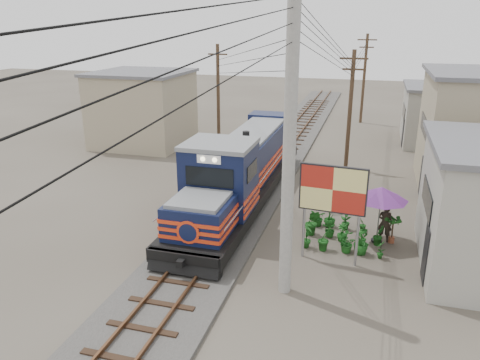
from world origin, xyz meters
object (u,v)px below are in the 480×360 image
(locomotive, at_px, (243,170))
(vendor, at_px, (385,223))
(market_umbrella, at_px, (381,194))
(billboard, at_px, (333,192))

(locomotive, distance_m, vendor, 7.20)
(locomotive, bearing_deg, vendor, -20.74)
(locomotive, relative_size, market_umbrella, 6.43)
(locomotive, bearing_deg, market_umbrella, -22.48)
(locomotive, relative_size, vendor, 9.50)
(market_umbrella, bearing_deg, locomotive, 157.52)
(billboard, height_order, market_umbrella, billboard)
(billboard, xyz_separation_m, market_umbrella, (1.73, 2.18, -0.68))
(vendor, bearing_deg, billboard, 52.58)
(locomotive, relative_size, billboard, 4.09)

